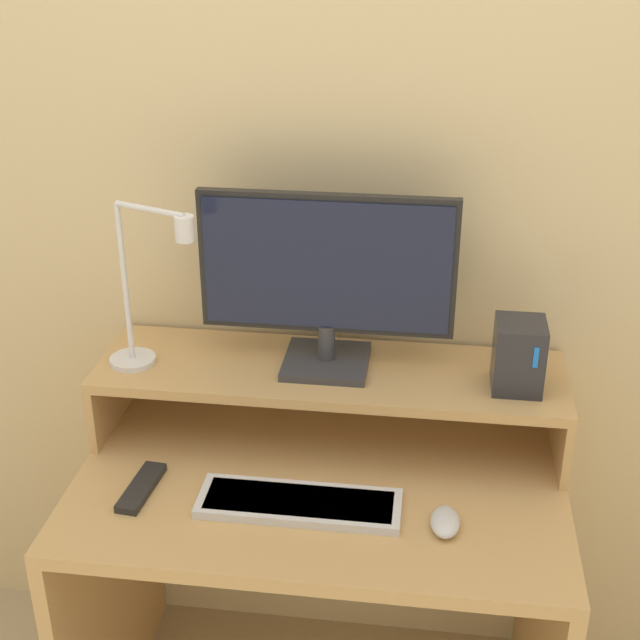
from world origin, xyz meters
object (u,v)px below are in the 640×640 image
at_px(desk_lamp, 146,298).
at_px(remote_control, 141,488).
at_px(monitor, 327,277).
at_px(keyboard, 299,503).
at_px(mouse, 445,522).
at_px(router_dock, 519,355).

distance_m(desk_lamp, remote_control, 0.38).
xyz_separation_m(monitor, keyboard, (-0.02, -0.28, -0.36)).
bearing_deg(remote_control, mouse, -3.40).
height_order(monitor, mouse, monitor).
relative_size(router_dock, remote_control, 0.90).
bearing_deg(remote_control, router_dock, 17.01).
bearing_deg(mouse, router_dock, 63.30).
xyz_separation_m(router_dock, remote_control, (-0.74, -0.23, -0.23)).
relative_size(keyboard, remote_control, 2.45).
distance_m(keyboard, remote_control, 0.32).
distance_m(router_dock, keyboard, 0.53).
bearing_deg(desk_lamp, monitor, 9.81).
distance_m(monitor, router_dock, 0.42).
xyz_separation_m(desk_lamp, keyboard, (0.35, -0.21, -0.32)).
relative_size(router_dock, keyboard, 0.37).
bearing_deg(desk_lamp, router_dock, 1.59).
distance_m(mouse, remote_control, 0.61).
relative_size(router_dock, mouse, 1.57).
distance_m(monitor, desk_lamp, 0.37).
xyz_separation_m(monitor, desk_lamp, (-0.37, -0.06, -0.04)).
xyz_separation_m(desk_lamp, mouse, (0.63, -0.24, -0.32)).
bearing_deg(mouse, remote_control, 176.60).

